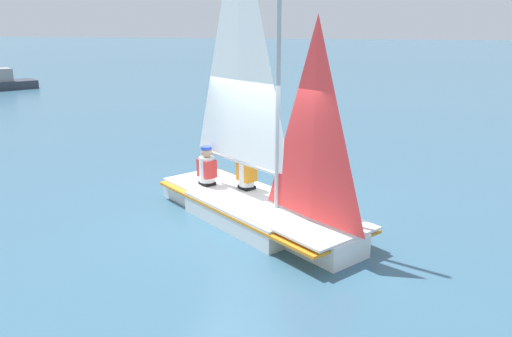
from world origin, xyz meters
name	(u,v)px	position (x,y,z in m)	size (l,w,h in m)	color
ground_plane	(256,221)	(0.00, 0.00, 0.00)	(260.00, 260.00, 0.00)	#38607A
sailboat_main	(256,181)	(0.00, -0.01, 0.75)	(3.73, 4.48, 5.54)	white
sailor_helm	(247,177)	(-0.60, -0.37, 0.63)	(0.42, 0.43, 1.16)	black
sailor_crew	(207,173)	(-0.62, -1.19, 0.63)	(0.42, 0.43, 1.16)	black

